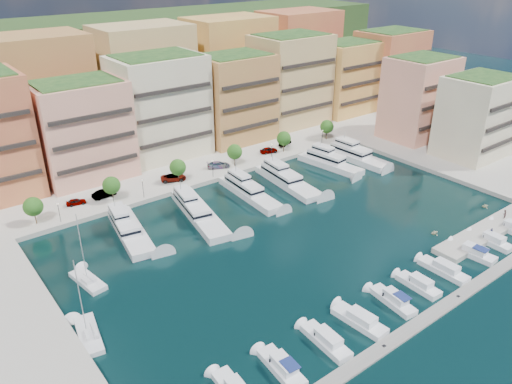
% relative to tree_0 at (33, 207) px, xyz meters
% --- Properties ---
extents(ground, '(400.00, 400.00, 0.00)m').
position_rel_tree_0_xyz_m(ground, '(40.00, -33.50, -4.74)').
color(ground, black).
rests_on(ground, ground).
extents(north_quay, '(220.00, 64.00, 2.00)m').
position_rel_tree_0_xyz_m(north_quay, '(40.00, 28.50, -4.74)').
color(north_quay, '#9E998E').
rests_on(north_quay, ground).
extents(east_quay, '(34.00, 76.00, 2.00)m').
position_rel_tree_0_xyz_m(east_quay, '(102.00, -41.50, -4.74)').
color(east_quay, '#9E998E').
rests_on(east_quay, ground).
extents(hillside, '(240.00, 40.00, 58.00)m').
position_rel_tree_0_xyz_m(hillside, '(40.00, 76.50, -4.74)').
color(hillside, '#263B18').
rests_on(hillside, ground).
extents(south_pontoon, '(72.00, 2.20, 0.35)m').
position_rel_tree_0_xyz_m(south_pontoon, '(37.00, -63.50, -4.74)').
color(south_pontoon, gray).
rests_on(south_pontoon, ground).
extents(finger_pier, '(32.00, 5.00, 2.00)m').
position_rel_tree_0_xyz_m(finger_pier, '(70.00, -55.50, -4.74)').
color(finger_pier, '#9E998E').
rests_on(finger_pier, ground).
extents(apartment_2, '(20.00, 15.50, 22.80)m').
position_rel_tree_0_xyz_m(apartment_2, '(17.00, 16.49, 7.57)').
color(apartment_2, '#EE9A85').
rests_on(apartment_2, north_quay).
extents(apartment_3, '(22.00, 16.50, 25.80)m').
position_rel_tree_0_xyz_m(apartment_3, '(38.00, 18.49, 9.07)').
color(apartment_3, beige).
rests_on(apartment_3, north_quay).
extents(apartment_4, '(20.00, 15.50, 23.80)m').
position_rel_tree_0_xyz_m(apartment_4, '(60.00, 16.49, 8.07)').
color(apartment_4, '#B48843').
rests_on(apartment_4, north_quay).
extents(apartment_5, '(22.00, 16.50, 26.80)m').
position_rel_tree_0_xyz_m(apartment_5, '(82.00, 18.49, 9.57)').
color(apartment_5, tan).
rests_on(apartment_5, north_quay).
extents(apartment_6, '(20.00, 15.50, 22.80)m').
position_rel_tree_0_xyz_m(apartment_6, '(104.00, 16.49, 7.57)').
color(apartment_6, '#E6BB54').
rests_on(apartment_6, north_quay).
extents(apartment_7, '(22.00, 16.50, 24.80)m').
position_rel_tree_0_xyz_m(apartment_7, '(124.00, 14.49, 8.57)').
color(apartment_7, '#CB7F43').
rests_on(apartment_7, north_quay).
extents(apartment_east_a, '(18.00, 14.50, 22.80)m').
position_rel_tree_0_xyz_m(apartment_east_a, '(102.00, -13.51, 7.57)').
color(apartment_east_a, '#EE9A85').
rests_on(apartment_east_a, east_quay).
extents(apartment_east_b, '(18.00, 14.50, 20.80)m').
position_rel_tree_0_xyz_m(apartment_east_b, '(102.00, -31.51, 6.57)').
color(apartment_east_b, beige).
rests_on(apartment_east_b, east_quay).
extents(backblock_1, '(26.00, 18.00, 30.00)m').
position_rel_tree_0_xyz_m(backblock_1, '(15.00, 40.50, 11.26)').
color(backblock_1, '#B48843').
rests_on(backblock_1, north_quay).
extents(backblock_2, '(26.00, 18.00, 30.00)m').
position_rel_tree_0_xyz_m(backblock_2, '(45.00, 40.50, 11.26)').
color(backblock_2, tan).
rests_on(backblock_2, north_quay).
extents(backblock_3, '(26.00, 18.00, 30.00)m').
position_rel_tree_0_xyz_m(backblock_3, '(75.00, 40.50, 11.26)').
color(backblock_3, '#E6BB54').
rests_on(backblock_3, north_quay).
extents(backblock_4, '(26.00, 18.00, 30.00)m').
position_rel_tree_0_xyz_m(backblock_4, '(105.00, 40.50, 11.26)').
color(backblock_4, '#CB7F43').
rests_on(backblock_4, north_quay).
extents(tree_0, '(3.80, 3.80, 5.65)m').
position_rel_tree_0_xyz_m(tree_0, '(0.00, 0.00, 0.00)').
color(tree_0, '#473323').
rests_on(tree_0, north_quay).
extents(tree_1, '(3.80, 3.80, 5.65)m').
position_rel_tree_0_xyz_m(tree_1, '(16.00, 0.00, 0.00)').
color(tree_1, '#473323').
rests_on(tree_1, north_quay).
extents(tree_2, '(3.80, 3.80, 5.65)m').
position_rel_tree_0_xyz_m(tree_2, '(32.00, 0.00, 0.00)').
color(tree_2, '#473323').
rests_on(tree_2, north_quay).
extents(tree_3, '(3.80, 3.80, 5.65)m').
position_rel_tree_0_xyz_m(tree_3, '(48.00, 0.00, 0.00)').
color(tree_3, '#473323').
rests_on(tree_3, north_quay).
extents(tree_4, '(3.80, 3.80, 5.65)m').
position_rel_tree_0_xyz_m(tree_4, '(64.00, 0.00, 0.00)').
color(tree_4, '#473323').
rests_on(tree_4, north_quay).
extents(tree_5, '(3.80, 3.80, 5.65)m').
position_rel_tree_0_xyz_m(tree_5, '(80.00, 0.00, 0.00)').
color(tree_5, '#473323').
rests_on(tree_5, north_quay).
extents(lamppost_0, '(0.30, 0.30, 4.20)m').
position_rel_tree_0_xyz_m(lamppost_0, '(4.00, -2.30, -0.92)').
color(lamppost_0, black).
rests_on(lamppost_0, north_quay).
extents(lamppost_1, '(0.30, 0.30, 4.20)m').
position_rel_tree_0_xyz_m(lamppost_1, '(22.00, -2.30, -0.92)').
color(lamppost_1, black).
rests_on(lamppost_1, north_quay).
extents(lamppost_2, '(0.30, 0.30, 4.20)m').
position_rel_tree_0_xyz_m(lamppost_2, '(40.00, -2.30, -0.92)').
color(lamppost_2, black).
rests_on(lamppost_2, north_quay).
extents(lamppost_3, '(0.30, 0.30, 4.20)m').
position_rel_tree_0_xyz_m(lamppost_3, '(58.00, -2.30, -0.92)').
color(lamppost_3, black).
rests_on(lamppost_3, north_quay).
extents(lamppost_4, '(0.30, 0.30, 4.20)m').
position_rel_tree_0_xyz_m(lamppost_4, '(76.00, -2.30, -0.92)').
color(lamppost_4, black).
rests_on(lamppost_4, north_quay).
extents(yacht_1, '(7.84, 19.70, 7.30)m').
position_rel_tree_0_xyz_m(yacht_1, '(13.39, -13.34, -3.65)').
color(yacht_1, silver).
rests_on(yacht_1, ground).
extents(yacht_2, '(9.01, 23.28, 7.30)m').
position_rel_tree_0_xyz_m(yacht_2, '(27.79, -14.94, -3.53)').
color(yacht_2, silver).
rests_on(yacht_2, ground).
extents(yacht_3, '(5.42, 20.31, 7.30)m').
position_rel_tree_0_xyz_m(yacht_3, '(41.69, -13.70, -3.53)').
color(yacht_3, silver).
rests_on(yacht_3, ground).
extents(yacht_4, '(7.21, 21.53, 7.30)m').
position_rel_tree_0_xyz_m(yacht_4, '(52.47, -14.23, -3.65)').
color(yacht_4, silver).
rests_on(yacht_4, ground).
extents(yacht_5, '(6.61, 18.42, 7.30)m').
position_rel_tree_0_xyz_m(yacht_5, '(68.01, -12.75, -3.53)').
color(yacht_5, silver).
rests_on(yacht_5, ground).
extents(yacht_6, '(6.01, 19.70, 7.30)m').
position_rel_tree_0_xyz_m(yacht_6, '(76.76, -13.43, -3.53)').
color(yacht_6, silver).
rests_on(yacht_6, ground).
extents(cruiser_1, '(3.30, 8.29, 2.66)m').
position_rel_tree_0_xyz_m(cruiser_1, '(14.10, -58.11, -4.17)').
color(cruiser_1, white).
rests_on(cruiser_1, ground).
extents(cruiser_2, '(3.08, 8.51, 2.55)m').
position_rel_tree_0_xyz_m(cruiser_2, '(22.16, -58.09, -4.20)').
color(cruiser_2, white).
rests_on(cruiser_2, ground).
extents(cruiser_3, '(3.43, 8.80, 2.55)m').
position_rel_tree_0_xyz_m(cruiser_3, '(29.09, -58.09, -4.20)').
color(cruiser_3, white).
rests_on(cruiser_3, ground).
extents(cruiser_4, '(3.30, 8.32, 2.66)m').
position_rel_tree_0_xyz_m(cruiser_4, '(36.74, -58.11, -4.17)').
color(cruiser_4, white).
rests_on(cruiser_4, ground).
extents(cruiser_5, '(2.72, 7.59, 2.55)m').
position_rel_tree_0_xyz_m(cruiser_5, '(43.27, -58.08, -4.20)').
color(cruiser_5, white).
rests_on(cruiser_5, ground).
extents(cruiser_6, '(2.58, 8.73, 2.55)m').
position_rel_tree_0_xyz_m(cruiser_6, '(50.23, -58.10, -4.20)').
color(cruiser_6, white).
rests_on(cruiser_6, ground).
extents(cruiser_7, '(3.43, 8.46, 2.66)m').
position_rel_tree_0_xyz_m(cruiser_7, '(59.06, -58.11, -4.17)').
color(cruiser_7, white).
rests_on(cruiser_7, ground).
extents(cruiser_8, '(2.82, 7.88, 2.55)m').
position_rel_tree_0_xyz_m(cruiser_8, '(65.57, -58.08, -4.20)').
color(cruiser_8, white).
rests_on(cruiser_8, ground).
extents(cruiser_9, '(2.77, 7.23, 2.55)m').
position_rel_tree_0_xyz_m(cruiser_9, '(72.95, -58.08, -4.20)').
color(cruiser_9, white).
rests_on(cruiser_9, ground).
extents(sailboat_2, '(3.86, 8.27, 13.20)m').
position_rel_tree_0_xyz_m(sailboat_2, '(1.18, -23.92, -4.42)').
color(sailboat_2, silver).
rests_on(sailboat_2, ground).
extents(sailboat_1, '(4.34, 9.15, 13.20)m').
position_rel_tree_0_xyz_m(sailboat_1, '(-3.49, -36.56, -4.43)').
color(sailboat_1, silver).
rests_on(sailboat_1, ground).
extents(tender_3, '(2.04, 1.91, 0.86)m').
position_rel_tree_0_xyz_m(tender_3, '(78.34, -49.45, -4.31)').
color(tender_3, beige).
rests_on(tender_3, ground).
extents(tender_1, '(1.97, 1.79, 0.90)m').
position_rel_tree_0_xyz_m(tender_1, '(60.04, -49.56, -4.29)').
color(tender_1, beige).
rests_on(tender_1, ground).
extents(car_0, '(4.27, 2.40, 1.37)m').
position_rel_tree_0_xyz_m(car_0, '(9.10, 3.28, -3.06)').
color(car_0, gray).
rests_on(car_0, north_quay).
extents(car_1, '(5.24, 2.05, 1.70)m').
position_rel_tree_0_xyz_m(car_1, '(15.19, 3.02, -2.89)').
color(car_1, gray).
rests_on(car_1, north_quay).
extents(car_2, '(6.46, 4.74, 1.63)m').
position_rel_tree_0_xyz_m(car_2, '(31.43, 1.44, -2.93)').
color(car_2, gray).
rests_on(car_2, north_quay).
extents(car_3, '(6.00, 4.25, 1.61)m').
position_rel_tree_0_xyz_m(car_3, '(44.04, 1.48, -2.94)').
color(car_3, gray).
rests_on(car_3, north_quay).
extents(car_4, '(5.03, 2.82, 1.62)m').
position_rel_tree_0_xyz_m(car_4, '(60.30, 1.73, -2.93)').
color(car_4, gray).
rests_on(car_4, north_quay).
extents(car_5, '(4.72, 2.88, 1.47)m').
position_rel_tree_0_xyz_m(car_5, '(67.53, 3.52, -3.01)').
color(car_5, gray).
rests_on(car_5, north_quay).
extents(person_0, '(0.47, 0.66, 1.71)m').
position_rel_tree_0_xyz_m(person_0, '(66.34, -57.31, -2.89)').
color(person_0, '#212343').
rests_on(person_0, finger_pier).
extents(person_1, '(0.95, 0.77, 1.82)m').
position_rel_tree_0_xyz_m(person_1, '(75.11, -55.15, -2.83)').
color(person_1, '#523431').
rests_on(person_1, finger_pier).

